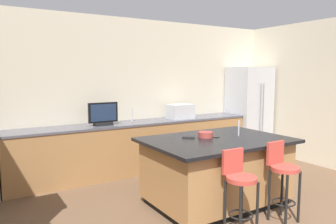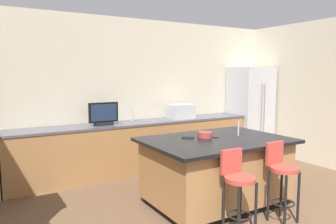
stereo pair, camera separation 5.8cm
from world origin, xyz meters
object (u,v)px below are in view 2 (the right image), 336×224
object	(u,v)px
kitchen_island	(216,171)
tv_monitor	(104,115)
bar_stool_left	(238,185)
refrigerator	(250,111)
bar_stool_right	(282,175)
fruit_bowl	(205,135)
cell_phone	(214,137)
tv_remote	(188,138)
microwave	(181,111)

from	to	relation	value
kitchen_island	tv_monitor	size ratio (longest dim) A/B	3.80
bar_stool_left	tv_monitor	bearing A→B (deg)	103.13
refrigerator	bar_stool_right	size ratio (longest dim) A/B	2.00
refrigerator	bar_stool_left	distance (m)	3.89
kitchen_island	bar_stool_right	size ratio (longest dim) A/B	2.00
kitchen_island	fruit_bowl	distance (m)	0.51
kitchen_island	cell_phone	bearing A→B (deg)	67.24
fruit_bowl	bar_stool_left	bearing A→B (deg)	-105.81
bar_stool_left	tv_remote	bearing A→B (deg)	88.90
refrigerator	bar_stool_left	bearing A→B (deg)	-136.46
microwave	bar_stool_right	size ratio (longest dim) A/B	0.50
tv_monitor	cell_phone	world-z (taller)	tv_monitor
refrigerator	tv_monitor	size ratio (longest dim) A/B	3.81
kitchen_island	fruit_bowl	world-z (taller)	fruit_bowl
refrigerator	cell_phone	bearing A→B (deg)	-144.26
cell_phone	tv_monitor	bearing A→B (deg)	111.31
cell_phone	microwave	bearing A→B (deg)	63.01
bar_stool_left	tv_remote	distance (m)	1.09
microwave	fruit_bowl	world-z (taller)	microwave
refrigerator	microwave	distance (m)	1.80
kitchen_island	tv_monitor	world-z (taller)	tv_monitor
kitchen_island	fruit_bowl	size ratio (longest dim) A/B	9.39
refrigerator	tv_monitor	distance (m)	3.39
microwave	tv_monitor	bearing A→B (deg)	-178.13
tv_monitor	tv_remote	bearing A→B (deg)	-69.22
bar_stool_right	fruit_bowl	bearing A→B (deg)	109.83
tv_monitor	fruit_bowl	distance (m)	1.91
tv_monitor	bar_stool_left	world-z (taller)	tv_monitor
fruit_bowl	bar_stool_right	bearing A→B (deg)	-67.37
kitchen_island	bar_stool_left	size ratio (longest dim) A/B	2.04
cell_phone	tv_remote	size ratio (longest dim) A/B	0.88
bar_stool_right	fruit_bowl	world-z (taller)	fruit_bowl
tv_monitor	bar_stool_left	xyz separation A→B (m)	(0.59, -2.67, -0.53)
tv_monitor	fruit_bowl	size ratio (longest dim) A/B	2.47
bar_stool_right	fruit_bowl	size ratio (longest dim) A/B	4.69
microwave	bar_stool_left	xyz separation A→B (m)	(-1.00, -2.72, -0.49)
refrigerator	fruit_bowl	bearing A→B (deg)	-146.15
kitchen_island	bar_stool_right	bearing A→B (deg)	-67.85
microwave	fruit_bowl	distance (m)	1.90
tv_remote	kitchen_island	bearing A→B (deg)	-80.30
cell_phone	tv_remote	bearing A→B (deg)	156.39
bar_stool_left	fruit_bowl	bearing A→B (deg)	74.90
kitchen_island	tv_remote	xyz separation A→B (m)	(-0.31, 0.22, 0.46)
microwave	cell_phone	bearing A→B (deg)	-108.70
microwave	cell_phone	xyz separation A→B (m)	(-0.60, -1.78, -0.14)
tv_monitor	bar_stool_right	world-z (taller)	tv_monitor
kitchen_island	cell_phone	distance (m)	0.47
tv_monitor	cell_phone	xyz separation A→B (m)	(0.98, -1.73, -0.18)
microwave	tv_monitor	distance (m)	1.59
bar_stool_right	tv_remote	bearing A→B (deg)	118.98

